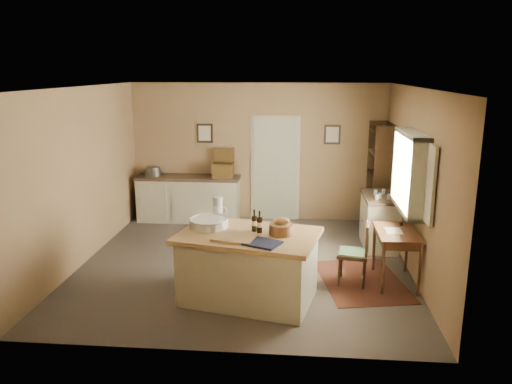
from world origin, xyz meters
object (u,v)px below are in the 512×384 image
at_px(work_island, 248,264).
at_px(shelving_unit, 381,177).
at_px(sideboard, 189,197).
at_px(desk_chair, 353,254).
at_px(right_cabinet, 380,221).
at_px(writing_desk, 397,238).

bearing_deg(work_island, shelving_unit, 68.52).
xyz_separation_m(sideboard, desk_chair, (2.94, -2.79, -0.04)).
bearing_deg(right_cabinet, shelving_unit, 81.40).
bearing_deg(sideboard, desk_chair, -43.50).
bearing_deg(writing_desk, sideboard, 142.66).
xyz_separation_m(desk_chair, right_cabinet, (0.60, 1.58, 0.02)).
distance_m(work_island, desk_chair, 1.54).
xyz_separation_m(work_island, writing_desk, (2.02, 0.70, 0.19)).
bearing_deg(writing_desk, shelving_unit, 86.51).
bearing_deg(work_island, writing_desk, 31.77).
xyz_separation_m(work_island, sideboard, (-1.52, 3.40, -0.00)).
relative_size(work_island, sideboard, 0.96).
relative_size(writing_desk, right_cabinet, 0.91).
relative_size(desk_chair, right_cabinet, 0.87).
relative_size(work_island, desk_chair, 2.22).
height_order(sideboard, right_cabinet, sideboard).
height_order(writing_desk, shelving_unit, shelving_unit).
height_order(sideboard, desk_chair, sideboard).
relative_size(work_island, writing_desk, 2.14).
bearing_deg(writing_desk, desk_chair, -171.91).
xyz_separation_m(work_island, desk_chair, (1.41, 0.61, -0.04)).
relative_size(desk_chair, shelving_unit, 0.44).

